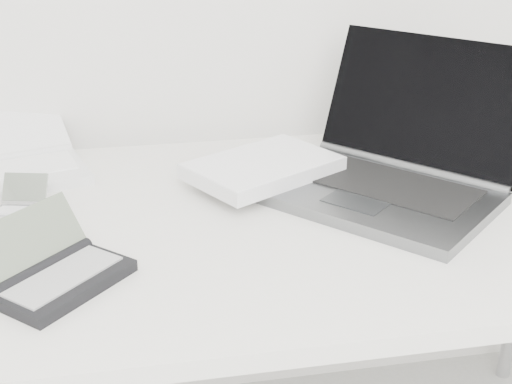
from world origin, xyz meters
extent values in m
cube|color=white|center=(0.00, 1.55, 0.71)|extent=(1.60, 0.80, 0.03)
cube|color=slate|center=(0.20, 1.56, 0.74)|extent=(0.48, 0.49, 0.02)
cube|color=black|center=(0.23, 1.59, 0.75)|extent=(0.34, 0.35, 0.00)
cube|color=black|center=(0.34, 1.69, 0.87)|extent=(0.35, 0.38, 0.25)
cylinder|color=slate|center=(0.31, 1.66, 0.75)|extent=(0.29, 0.32, 0.02)
cube|color=#393B3E|center=(0.15, 1.52, 0.75)|extent=(0.12, 0.13, 0.00)
cube|color=silver|center=(0.02, 1.68, 0.77)|extent=(0.33, 0.29, 0.03)
cube|color=white|center=(0.02, 1.68, 0.78)|extent=(0.32, 0.29, 0.00)
cube|color=white|center=(-0.45, 1.79, 0.74)|extent=(0.30, 0.24, 0.02)
cube|color=white|center=(-0.46, 1.81, 0.75)|extent=(0.25, 0.16, 0.00)
cube|color=white|center=(-0.50, 1.95, 0.78)|extent=(0.29, 0.21, 0.08)
cylinder|color=white|center=(-0.48, 1.87, 0.75)|extent=(0.25, 0.09, 0.02)
cube|color=#B4B4B8|center=(-0.44, 1.62, 0.74)|extent=(0.09, 0.08, 0.01)
cube|color=#BCBDC1|center=(-0.44, 1.62, 0.74)|extent=(0.07, 0.05, 0.00)
cube|color=#97A395|center=(-0.42, 1.66, 0.76)|extent=(0.09, 0.05, 0.05)
cylinder|color=#B4B4B8|center=(-0.43, 1.64, 0.74)|extent=(0.08, 0.03, 0.01)
cube|color=black|center=(-0.34, 1.35, 0.74)|extent=(0.20, 0.21, 0.02)
cube|color=gray|center=(-0.34, 1.36, 0.75)|extent=(0.17, 0.17, 0.00)
cube|color=#636D5A|center=(-0.39, 1.41, 0.79)|extent=(0.17, 0.17, 0.08)
cylinder|color=black|center=(-0.37, 1.39, 0.75)|extent=(0.14, 0.15, 0.02)
camera|label=1|loc=(-0.24, 0.43, 1.27)|focal=50.00mm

